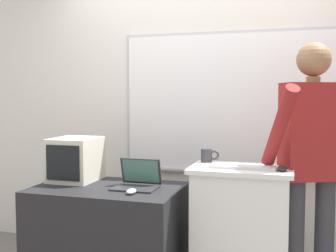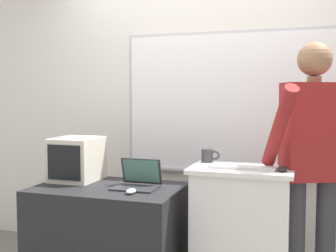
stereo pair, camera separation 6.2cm
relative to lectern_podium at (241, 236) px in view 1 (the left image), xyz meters
name	(u,v)px [view 1 (the left image)]	position (x,y,z in m)	size (l,w,h in m)	color
back_wall	(199,102)	(-0.48, 0.87, 0.88)	(6.40, 0.17, 2.71)	silver
lectern_podium	(241,236)	(0.00, 0.00, 0.00)	(0.67, 0.43, 0.94)	silver
side_desk	(108,240)	(-0.93, -0.09, -0.09)	(1.04, 0.68, 0.77)	black
person_presenter	(311,155)	(0.44, 0.15, 0.55)	(0.57, 0.68, 1.76)	#333338
laptop	(138,179)	(-0.71, -0.06, 0.35)	(0.30, 0.26, 0.20)	#28282D
wireless_keyboard	(242,167)	(0.01, -0.05, 0.48)	(0.43, 0.11, 0.02)	silver
computer_mouse_by_laptop	(131,191)	(-0.68, -0.25, 0.31)	(0.06, 0.10, 0.03)	silver
computer_mouse_by_keyboard	(282,168)	(0.26, -0.07, 0.48)	(0.06, 0.10, 0.03)	black
crt_monitor	(76,159)	(-1.25, 0.04, 0.46)	(0.32, 0.38, 0.32)	beige
coffee_mug	(207,155)	(-0.26, 0.15, 0.51)	(0.13, 0.08, 0.10)	#333338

